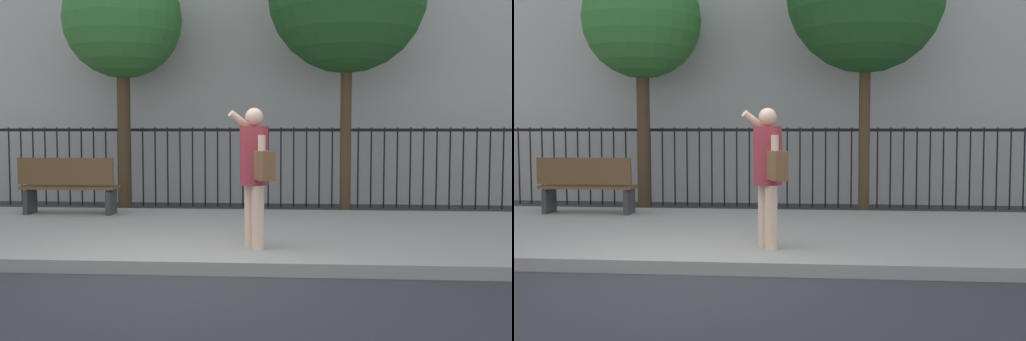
{
  "view_description": "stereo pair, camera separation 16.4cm",
  "coord_description": "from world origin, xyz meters",
  "views": [
    {
      "loc": [
        1.3,
        -6.56,
        1.6
      ],
      "look_at": [
        0.74,
        1.13,
        1.07
      ],
      "focal_mm": 43.76,
      "sensor_mm": 36.0,
      "label": 1
    },
    {
      "loc": [
        1.46,
        -6.54,
        1.6
      ],
      "look_at": [
        0.74,
        1.13,
        1.07
      ],
      "focal_mm": 43.76,
      "sensor_mm": 36.0,
      "label": 2
    }
  ],
  "objects": [
    {
      "name": "ground_plane",
      "position": [
        0.0,
        0.0,
        0.0
      ],
      "size": [
        60.0,
        60.0,
        0.0
      ],
      "primitive_type": "plane",
      "color": "#333338"
    },
    {
      "name": "iron_fence",
      "position": [
        0.0,
        5.9,
        1.02
      ],
      "size": [
        12.03,
        0.04,
        1.6
      ],
      "color": "black",
      "rests_on": "ground"
    },
    {
      "name": "street_bench",
      "position": [
        -2.57,
        3.52,
        0.65
      ],
      "size": [
        1.6,
        0.45,
        0.95
      ],
      "color": "brown",
      "rests_on": "sidewalk"
    },
    {
      "name": "sidewalk",
      "position": [
        0.0,
        2.2,
        0.07
      ],
      "size": [
        28.0,
        4.4,
        0.15
      ],
      "primitive_type": "cube",
      "color": "#9E9B93",
      "rests_on": "ground"
    },
    {
      "name": "street_tree_near",
      "position": [
        -2.15,
        5.38,
        3.66
      ],
      "size": [
        2.29,
        2.29,
        4.84
      ],
      "color": "#4C3823",
      "rests_on": "ground"
    },
    {
      "name": "pedestrian_on_phone",
      "position": [
        0.75,
        0.81,
        1.13
      ],
      "size": [
        0.6,
        0.72,
        1.68
      ],
      "color": "beige",
      "rests_on": "sidewalk"
    }
  ]
}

